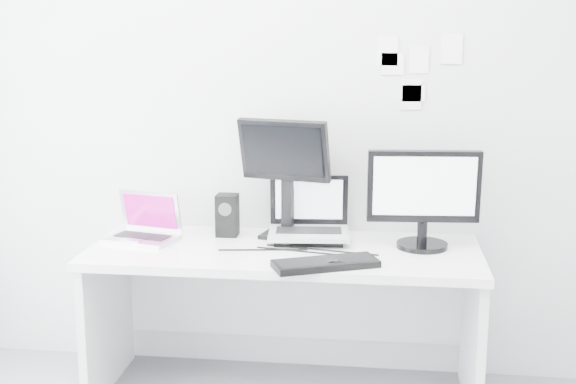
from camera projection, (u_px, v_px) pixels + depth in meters
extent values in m
plane|color=silver|center=(293.00, 106.00, 3.74)|extent=(3.60, 0.00, 3.60)
cube|color=white|center=(284.00, 323.00, 3.60)|extent=(1.80, 0.70, 0.73)
cube|color=silver|center=(140.00, 216.00, 3.63)|extent=(0.37, 0.31, 0.24)
cube|color=black|center=(227.00, 215.00, 3.73)|extent=(0.13, 0.13, 0.20)
cube|color=#B5B8BD|center=(309.00, 210.00, 3.60)|extent=(0.40, 0.33, 0.31)
cube|color=black|center=(286.00, 177.00, 3.65)|extent=(0.46, 0.26, 0.60)
cube|color=black|center=(424.00, 198.00, 3.49)|extent=(0.53, 0.27, 0.47)
cube|color=black|center=(326.00, 264.00, 3.24)|extent=(0.47, 0.32, 0.03)
ellipsoid|color=black|center=(336.00, 264.00, 3.22)|extent=(0.12, 0.09, 0.04)
cube|color=white|center=(387.00, 51.00, 3.63)|extent=(0.10, 0.00, 0.14)
cube|color=white|center=(419.00, 59.00, 3.62)|extent=(0.09, 0.00, 0.13)
cube|color=white|center=(452.00, 49.00, 3.59)|extent=(0.10, 0.00, 0.14)
cube|color=white|center=(414.00, 93.00, 3.65)|extent=(0.11, 0.00, 0.08)
cube|color=white|center=(393.00, 64.00, 3.63)|extent=(0.11, 0.00, 0.10)
cube|color=white|center=(411.00, 94.00, 3.65)|extent=(0.10, 0.00, 0.14)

